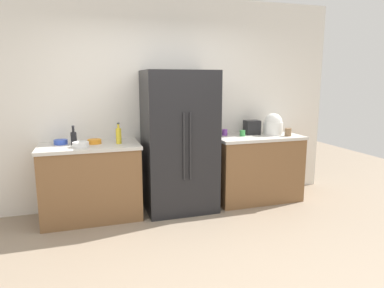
{
  "coord_description": "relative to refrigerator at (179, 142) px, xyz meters",
  "views": [
    {
      "loc": [
        -0.94,
        -2.83,
        1.71
      ],
      "look_at": [
        0.09,
        0.44,
        1.07
      ],
      "focal_mm": 32.15,
      "sensor_mm": 36.0,
      "label": 1
    }
  ],
  "objects": [
    {
      "name": "ground_plane",
      "position": [
        -0.23,
        -1.42,
        -0.91
      ],
      "size": [
        10.61,
        10.61,
        0.0
      ],
      "primitive_type": "plane",
      "color": "gray"
    },
    {
      "name": "kitchen_back_panel",
      "position": [
        -0.23,
        0.42,
        0.49
      ],
      "size": [
        5.3,
        0.1,
        2.81
      ],
      "primitive_type": "cube",
      "color": "silver",
      "rests_on": "ground_plane"
    },
    {
      "name": "counter_left",
      "position": [
        -1.13,
        0.03,
        -0.45
      ],
      "size": [
        1.2,
        0.68,
        0.94
      ],
      "color": "brown",
      "rests_on": "ground_plane"
    },
    {
      "name": "counter_right",
      "position": [
        1.15,
        0.03,
        -0.45
      ],
      "size": [
        1.24,
        0.68,
        0.94
      ],
      "color": "brown",
      "rests_on": "ground_plane"
    },
    {
      "name": "refrigerator",
      "position": [
        0.0,
        0.0,
        0.0
      ],
      "size": [
        0.9,
        0.72,
        1.83
      ],
      "color": "black",
      "rests_on": "ground_plane"
    },
    {
      "name": "toaster",
      "position": [
        1.13,
        0.17,
        0.12
      ],
      "size": [
        0.21,
        0.16,
        0.2
      ],
      "primitive_type": "cube",
      "color": "black",
      "rests_on": "counter_right"
    },
    {
      "name": "rice_cooker",
      "position": [
        1.41,
        0.05,
        0.16
      ],
      "size": [
        0.27,
        0.27,
        0.31
      ],
      "color": "white",
      "rests_on": "counter_right"
    },
    {
      "name": "bottle_a",
      "position": [
        -0.78,
        -0.01,
        0.12
      ],
      "size": [
        0.07,
        0.07,
        0.26
      ],
      "color": "yellow",
      "rests_on": "counter_left"
    },
    {
      "name": "bottle_b",
      "position": [
        -1.3,
        0.06,
        0.11
      ],
      "size": [
        0.07,
        0.07,
        0.24
      ],
      "color": "black",
      "rests_on": "counter_left"
    },
    {
      "name": "cup_a",
      "position": [
        0.93,
        0.06,
        0.06
      ],
      "size": [
        0.08,
        0.08,
        0.08
      ],
      "primitive_type": "cylinder",
      "color": "green",
      "rests_on": "counter_right"
    },
    {
      "name": "cup_b",
      "position": [
        1.55,
        -0.13,
        0.08
      ],
      "size": [
        0.09,
        0.09,
        0.11
      ],
      "primitive_type": "cylinder",
      "color": "brown",
      "rests_on": "counter_right"
    },
    {
      "name": "cup_c",
      "position": [
        0.72,
        0.18,
        0.06
      ],
      "size": [
        0.08,
        0.08,
        0.09
      ],
      "primitive_type": "cylinder",
      "color": "purple",
      "rests_on": "counter_right"
    },
    {
      "name": "bowl_a",
      "position": [
        -1.06,
        0.08,
        0.05
      ],
      "size": [
        0.17,
        0.17,
        0.05
      ],
      "primitive_type": "cylinder",
      "color": "orange",
      "rests_on": "counter_left"
    },
    {
      "name": "bowl_b",
      "position": [
        -1.23,
        -0.1,
        0.05
      ],
      "size": [
        0.19,
        0.19,
        0.06
      ],
      "primitive_type": "cylinder",
      "color": "white",
      "rests_on": "counter_left"
    },
    {
      "name": "bowl_c",
      "position": [
        -1.46,
        0.16,
        0.05
      ],
      "size": [
        0.16,
        0.16,
        0.06
      ],
      "primitive_type": "cylinder",
      "color": "blue",
      "rests_on": "counter_left"
    }
  ]
}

